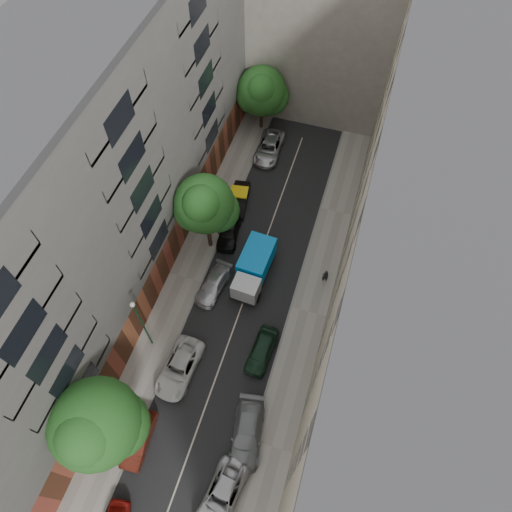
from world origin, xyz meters
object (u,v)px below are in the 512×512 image
at_px(car_left_1, 138,439).
at_px(car_left_6, 269,148).
at_px(pedestrian, 325,276).
at_px(lamp_post, 141,321).
at_px(car_left_4, 229,231).
at_px(car_right_0, 222,496).
at_px(car_right_1, 247,434).
at_px(tree_near, 97,426).
at_px(car_left_2, 179,368).
at_px(tree_mid, 205,206).
at_px(tarp_truck, 254,268).
at_px(car_left_3, 214,285).
at_px(tree_far, 262,93).
at_px(car_left_5, 239,199).
at_px(car_right_2, 262,350).

relative_size(car_left_1, car_left_6, 0.79).
distance_m(car_left_6, pedestrian, 16.01).
bearing_deg(lamp_post, car_left_4, 78.25).
xyz_separation_m(car_right_0, lamp_post, (-9.00, 8.63, 3.78)).
distance_m(car_left_4, car_right_1, 17.63).
bearing_deg(tree_near, car_left_1, 24.33).
distance_m(car_left_2, tree_mid, 12.77).
xyz_separation_m(tarp_truck, car_left_2, (-2.91, -9.75, -0.75)).
xyz_separation_m(tree_mid, lamp_post, (-1.30, -10.13, -1.43)).
relative_size(car_left_6, car_right_0, 1.08).
bearing_deg(car_left_2, car_left_4, 95.90).
relative_size(car_right_1, lamp_post, 0.73).
bearing_deg(car_left_6, car_right_0, -80.85).
bearing_deg(tree_near, car_left_2, 71.59).
relative_size(car_left_3, car_left_6, 0.83).
height_order(car_left_1, car_right_0, car_left_1).
bearing_deg(pedestrian, tarp_truck, -6.83).
relative_size(car_right_0, tree_near, 0.56).
distance_m(car_left_3, lamp_post, 7.85).
bearing_deg(car_left_2, tarp_truck, 76.86).
relative_size(car_left_6, car_right_1, 1.02).
bearing_deg(lamp_post, tree_far, 87.37).
bearing_deg(car_left_5, car_right_0, -82.84).
distance_m(car_left_4, tree_near, 20.07).
height_order(tarp_truck, car_right_1, tarp_truck).
relative_size(car_left_5, pedestrian, 2.80).
xyz_separation_m(tarp_truck, car_right_1, (3.49, -12.75, -0.71)).
distance_m(car_right_0, pedestrian, 18.51).
height_order(tarp_truck, car_right_2, tarp_truck).
xyz_separation_m(car_right_0, tree_far, (-7.79, 34.89, 3.98)).
xyz_separation_m(tarp_truck, lamp_post, (-5.91, -8.32, 2.99)).
bearing_deg(pedestrian, car_left_5, -50.86).
relative_size(car_right_0, pedestrian, 3.17).
relative_size(tree_near, tree_far, 1.22).
bearing_deg(tree_far, pedestrian, -57.27).
relative_size(car_left_2, tree_far, 0.72).
bearing_deg(pedestrian, tree_mid, -21.98).
xyz_separation_m(car_left_4, lamp_post, (-2.45, -11.77, 3.71)).
bearing_deg(car_left_4, tree_far, 86.36).
bearing_deg(car_left_1, car_right_0, -17.51).
distance_m(car_left_6, car_right_0, 32.16).
bearing_deg(car_left_1, car_right_2, 49.70).
height_order(car_right_2, lamp_post, lamp_post).
bearing_deg(tree_near, tarp_truck, 72.67).
distance_m(car_left_2, car_left_4, 13.21).
bearing_deg(tree_far, tarp_truck, -75.30).
height_order(car_right_0, pedestrian, pedestrian).
height_order(car_left_1, car_left_4, car_left_4).
xyz_separation_m(car_right_1, car_right_2, (-0.80, 6.20, -0.04)).
relative_size(car_left_6, tree_mid, 0.62).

